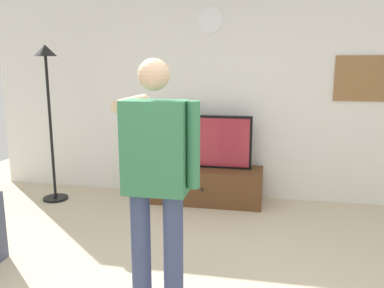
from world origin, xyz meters
name	(u,v)px	position (x,y,z in m)	size (l,w,h in m)	color
back_wall	(221,96)	(0.00, 2.95, 1.35)	(6.40, 0.10, 2.70)	silver
tv_stand	(205,185)	(-0.14, 2.60, 0.23)	(1.46, 0.56, 0.45)	brown
television	(206,142)	(-0.14, 2.65, 0.79)	(1.16, 0.07, 0.68)	black
wall_clock	(210,20)	(-0.14, 2.89, 2.31)	(0.33, 0.33, 0.03)	white
framed_picture	(365,78)	(1.76, 2.90, 1.59)	(0.72, 0.04, 0.55)	olive
floor_lamp	(48,91)	(-2.11, 2.29, 1.43)	(0.32, 0.32, 2.00)	black
person_standing_nearer_lamp	(156,174)	(-0.10, 0.24, 1.03)	(0.61, 0.78, 1.80)	#384266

